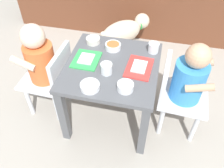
{
  "coord_description": "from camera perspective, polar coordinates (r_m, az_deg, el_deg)",
  "views": [
    {
      "loc": [
        0.23,
        -1.01,
        1.31
      ],
      "look_at": [
        0.0,
        0.0,
        0.29
      ],
      "focal_mm": 37.99,
      "sensor_mm": 36.0,
      "label": 1
    }
  ],
  "objects": [
    {
      "name": "ground_plane",
      "position": [
        1.67,
        0.0,
        -6.98
      ],
      "size": [
        7.0,
        7.0,
        0.0
      ],
      "primitive_type": "plane",
      "color": "#9E998E"
    },
    {
      "name": "veggie_bowl_near",
      "position": [
        1.47,
        0.24,
        9.1
      ],
      "size": [
        0.1,
        0.1,
        0.03
      ],
      "color": "white",
      "rests_on": "dining_table"
    },
    {
      "name": "seated_child_right",
      "position": [
        1.38,
        17.51,
        0.74
      ],
      "size": [
        0.29,
        0.29,
        0.64
      ],
      "color": "silver",
      "rests_on": "ground"
    },
    {
      "name": "water_cup_left",
      "position": [
        1.46,
        9.94,
        8.49
      ],
      "size": [
        0.06,
        0.06,
        0.06
      ],
      "color": "white",
      "rests_on": "dining_table"
    },
    {
      "name": "cereal_bowl_left_side",
      "position": [
        1.2,
        3.23,
        -0.6
      ],
      "size": [
        0.08,
        0.08,
        0.04
      ],
      "color": "white",
      "rests_on": "dining_table"
    },
    {
      "name": "seated_child_left",
      "position": [
        1.49,
        -16.44,
        5.15
      ],
      "size": [
        0.29,
        0.29,
        0.65
      ],
      "color": "silver",
      "rests_on": "ground"
    },
    {
      "name": "veggie_bowl_far",
      "position": [
        1.53,
        -4.56,
        10.49
      ],
      "size": [
        0.09,
        0.09,
        0.03
      ],
      "color": "silver",
      "rests_on": "dining_table"
    },
    {
      "name": "cereal_bowl_right_side",
      "position": [
        1.21,
        -5.34,
        -0.49
      ],
      "size": [
        0.1,
        0.1,
        0.03
      ],
      "color": "white",
      "rests_on": "dining_table"
    },
    {
      "name": "water_cup_right",
      "position": [
        1.29,
        -1.35,
        3.63
      ],
      "size": [
        0.06,
        0.06,
        0.06
      ],
      "color": "white",
      "rests_on": "dining_table"
    },
    {
      "name": "food_tray_right",
      "position": [
        1.34,
        6.55,
        4.02
      ],
      "size": [
        0.15,
        0.21,
        0.02
      ],
      "color": "red",
      "rests_on": "dining_table"
    },
    {
      "name": "dining_table",
      "position": [
        1.41,
        0.0,
        2.15
      ],
      "size": [
        0.53,
        0.55,
        0.44
      ],
      "color": "#515459",
      "rests_on": "ground"
    },
    {
      "name": "dog",
      "position": [
        2.04,
        3.0,
        12.46
      ],
      "size": [
        0.4,
        0.39,
        0.34
      ],
      "color": "beige",
      "rests_on": "ground"
    },
    {
      "name": "food_tray_left",
      "position": [
        1.39,
        -6.19,
        5.89
      ],
      "size": [
        0.15,
        0.18,
        0.02
      ],
      "color": "green",
      "rests_on": "dining_table"
    }
  ]
}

